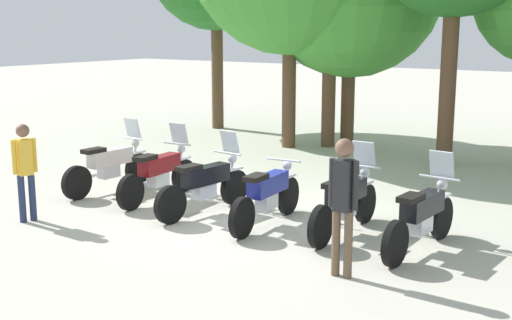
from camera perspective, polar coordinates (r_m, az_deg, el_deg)
ground_plane at (r=11.29m, az=-1.43°, el=-4.90°), size 80.00×80.00×0.00m
motorcycle_0 at (r=13.24m, az=-12.31°, el=-0.42°), size 0.62×2.19×1.37m
motorcycle_1 at (r=12.40m, az=-8.22°, el=-1.06°), size 0.62×2.19×1.37m
motorcycle_2 at (r=11.43m, az=-4.32°, el=-2.04°), size 0.63×2.19×1.37m
motorcycle_3 at (r=10.74m, az=0.97°, el=-2.96°), size 0.62×2.19×0.99m
motorcycle_4 at (r=10.38m, az=7.64°, el=-3.49°), size 0.62×2.19×1.37m
motorcycle_5 at (r=9.80m, az=13.91°, el=-4.63°), size 0.62×2.19×1.37m
person_0 at (r=8.47m, az=7.43°, el=-3.05°), size 0.40×0.25×1.80m
person_1 at (r=11.47m, az=-19.06°, el=-0.45°), size 0.27×0.40×1.62m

